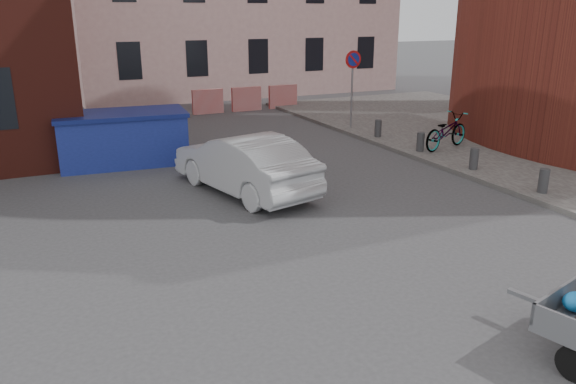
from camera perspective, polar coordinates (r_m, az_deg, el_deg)
ground at (r=9.38m, az=5.17°, el=-7.60°), size 120.00×120.00×0.00m
sidewalk at (r=18.68m, az=26.03°, el=3.78°), size 9.00×24.00×0.12m
no_parking_sign at (r=19.80m, az=6.59°, el=11.92°), size 0.60×0.09×2.65m
bollards at (r=15.31m, az=18.37°, el=3.23°), size 0.22×9.02×0.55m
barriers at (r=24.12m, az=-4.23°, el=9.41°), size 4.70×0.18×1.00m
dumpster at (r=16.09m, az=-16.42°, el=5.30°), size 3.57×2.07×1.44m
silver_car at (r=12.99m, az=-4.50°, el=2.90°), size 2.36×4.37×1.37m
bicycle at (r=17.36m, az=15.77°, el=5.96°), size 2.11×1.24×1.05m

